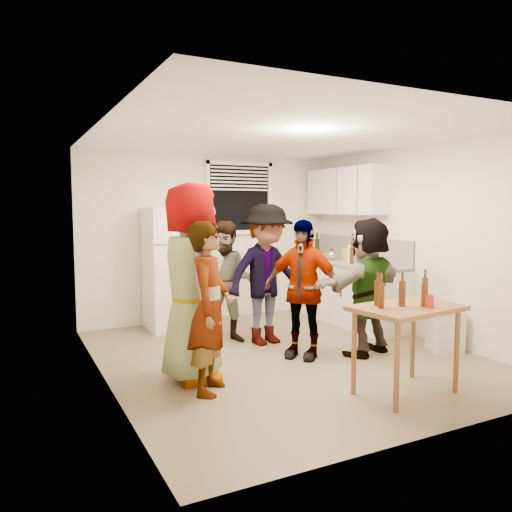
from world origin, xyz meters
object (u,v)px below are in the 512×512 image
trash_bin (445,330)px  blue_cup (361,266)px  guest_grey (193,379)px  wine_bottle (317,257)px  beer_bottle_counter (351,264)px  kettle (332,260)px  guest_back_right (266,343)px  refrigerator (172,269)px  guest_orange (367,354)px  serving_table (404,393)px  red_cup (429,307)px  guest_back_left (228,342)px  guest_black (302,357)px  beer_bottle_table (424,307)px  guest_stripe (210,391)px

trash_bin → blue_cup: bearing=103.3°
guest_grey → wine_bottle: bearing=-47.1°
beer_bottle_counter → kettle: bearing=84.9°
wine_bottle → guest_back_right: size_ratio=0.17×
beer_bottle_counter → trash_bin: (0.20, -1.55, -0.65)m
refrigerator → guest_orange: 2.90m
wine_bottle → serving_table: wine_bottle is taller
wine_bottle → red_cup: (-1.22, -3.62, -0.09)m
refrigerator → guest_back_right: bearing=-58.3°
serving_table → guest_back_left: 2.47m
kettle → guest_black: size_ratio=0.15×
beer_bottle_table → trash_bin: bearing=35.5°
kettle → blue_cup: bearing=-80.3°
trash_bin → guest_back_right: trash_bin is taller
beer_bottle_counter → guest_orange: size_ratio=0.15×
serving_table → beer_bottle_counter: bearing=63.1°
kettle → serving_table: 3.32m
trash_bin → serving_table: size_ratio=0.51×
kettle → guest_grey: kettle is taller
red_cup → guest_black: size_ratio=0.07×
refrigerator → guest_grey: refrigerator is taller
refrigerator → beer_bottle_counter: bearing=-23.1°
trash_bin → guest_back_left: 2.65m
red_cup → guest_stripe: red_cup is taller
blue_cup → guest_grey: (-2.73, -0.82, -0.90)m
blue_cup → guest_stripe: 3.09m
blue_cup → guest_back_left: (-1.85, 0.30, -0.90)m
blue_cup → guest_orange: size_ratio=0.08×
wine_bottle → beer_bottle_counter: bearing=-97.7°
red_cup → guest_black: (-0.38, 1.52, -0.81)m
beer_bottle_counter → blue_cup: size_ratio=1.93×
kettle → guest_stripe: kettle is taller
beer_bottle_counter → guest_stripe: size_ratio=0.15×
guest_black → beer_bottle_counter: bearing=87.6°
wine_bottle → kettle: bearing=-100.2°
guest_stripe → guest_orange: size_ratio=0.99×
beer_bottle_counter → guest_black: (-1.45, -0.99, -0.90)m
guest_back_left → guest_back_right: guest_back_right is taller
red_cup → guest_stripe: size_ratio=0.07×
trash_bin → guest_stripe: trash_bin is taller
trash_bin → guest_grey: trash_bin is taller
beer_bottle_counter → trash_bin: size_ratio=0.47×
guest_black → blue_cup: bearing=79.5°
wine_bottle → trash_bin: size_ratio=0.59×
kettle → red_cup: size_ratio=2.02×
beer_bottle_table → red_cup: bearing=-50.8°
wine_bottle → guest_black: bearing=-127.2°
wine_bottle → guest_orange: bearing=-110.0°
guest_black → guest_back_right: bearing=150.7°
guest_back_right → serving_table: bearing=-87.5°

